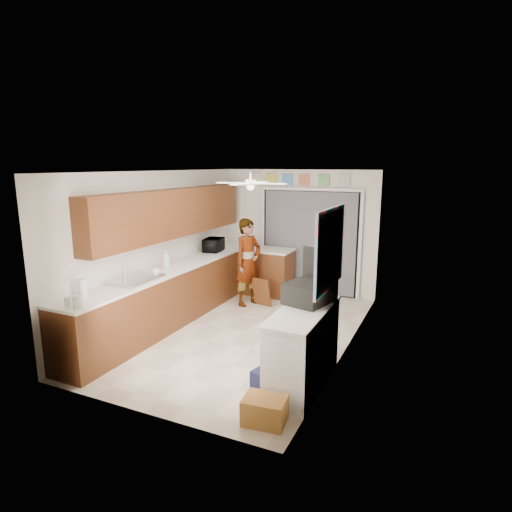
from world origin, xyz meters
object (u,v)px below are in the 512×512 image
(soap_bottle, at_px, (166,258))
(navy_crate, at_px, (268,379))
(paper_towel_roll, at_px, (82,288))
(suitcase, at_px, (310,292))
(cardboard_box, at_px, (265,410))
(man, at_px, (248,262))
(dog, at_px, (300,296))
(cup, at_px, (156,272))
(microwave, at_px, (214,245))

(soap_bottle, distance_m, navy_crate, 2.91)
(paper_towel_roll, distance_m, suitcase, 2.88)
(cardboard_box, xyz_separation_m, man, (-1.80, 3.36, 0.68))
(suitcase, xyz_separation_m, cardboard_box, (-0.07, -1.22, -0.93))
(suitcase, relative_size, dog, 1.02)
(cup, bearing_deg, microwave, 92.80)
(cardboard_box, height_order, man, man)
(microwave, distance_m, navy_crate, 3.77)
(microwave, height_order, cup, microwave)
(paper_towel_roll, bearing_deg, man, 75.23)
(navy_crate, bearing_deg, dog, 101.30)
(cup, bearing_deg, man, 69.09)
(microwave, distance_m, soap_bottle, 1.47)
(suitcase, relative_size, man, 0.37)
(paper_towel_roll, height_order, suitcase, suitcase)
(suitcase, xyz_separation_m, man, (-1.87, 2.14, -0.25))
(paper_towel_roll, height_order, navy_crate, paper_towel_roll)
(soap_bottle, distance_m, paper_towel_roll, 1.78)
(suitcase, bearing_deg, soap_bottle, 178.18)
(dog, bearing_deg, paper_towel_roll, -117.52)
(microwave, relative_size, dog, 0.77)
(cardboard_box, relative_size, man, 0.27)
(suitcase, height_order, navy_crate, suitcase)
(microwave, height_order, soap_bottle, soap_bottle)
(paper_towel_roll, height_order, cardboard_box, paper_towel_roll)
(cup, xyz_separation_m, paper_towel_roll, (-0.13, -1.32, 0.07))
(soap_bottle, distance_m, cup, 0.50)
(man, relative_size, dog, 2.75)
(cup, relative_size, dog, 0.19)
(suitcase, xyz_separation_m, dog, (-0.89, 2.31, -0.84))
(navy_crate, height_order, dog, dog)
(cardboard_box, bearing_deg, navy_crate, 110.58)
(navy_crate, height_order, man, man)
(microwave, bearing_deg, navy_crate, -150.47)
(microwave, xyz_separation_m, man, (0.79, -0.10, -0.25))
(soap_bottle, bearing_deg, cup, -72.86)
(navy_crate, relative_size, man, 0.20)
(soap_bottle, distance_m, cardboard_box, 3.44)
(cup, distance_m, cardboard_box, 3.05)
(soap_bottle, height_order, suitcase, soap_bottle)
(microwave, xyz_separation_m, cardboard_box, (2.59, -3.46, -0.93))
(microwave, relative_size, cup, 3.97)
(microwave, relative_size, paper_towel_roll, 1.96)
(soap_bottle, distance_m, suitcase, 2.82)
(soap_bottle, height_order, paper_towel_roll, soap_bottle)
(paper_towel_roll, bearing_deg, soap_bottle, 90.43)
(soap_bottle, relative_size, suitcase, 0.51)
(soap_bottle, bearing_deg, paper_towel_roll, -89.57)
(navy_crate, xyz_separation_m, man, (-1.55, 2.69, 0.72))
(cup, height_order, paper_towel_roll, paper_towel_roll)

